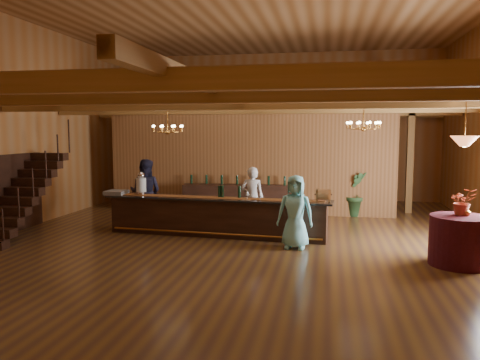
% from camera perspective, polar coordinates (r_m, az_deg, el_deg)
% --- Properties ---
extents(floor, '(14.00, 14.00, 0.00)m').
position_cam_1_polar(floor, '(11.39, 0.47, -7.14)').
color(floor, brown).
rests_on(floor, ground).
extents(ceiling, '(14.00, 14.00, 0.00)m').
position_cam_1_polar(ceiling, '(11.47, 0.49, 20.70)').
color(ceiling, '#A97848').
rests_on(ceiling, wall_back).
extents(wall_back, '(12.00, 0.10, 5.50)m').
position_cam_1_polar(wall_back, '(18.02, 4.45, 6.50)').
color(wall_back, '#995A28').
rests_on(wall_back, floor).
extents(wall_front, '(12.00, 0.10, 5.50)m').
position_cam_1_polar(wall_front, '(4.38, -16.10, 7.82)').
color(wall_front, '#995A28').
rests_on(wall_front, floor).
extents(wall_left, '(0.10, 14.00, 5.50)m').
position_cam_1_polar(wall_left, '(13.51, -25.59, 6.10)').
color(wall_left, '#995A28').
rests_on(wall_left, floor).
extents(beam_grid, '(11.90, 13.90, 0.39)m').
position_cam_1_polar(beam_grid, '(11.61, 0.93, 9.21)').
color(beam_grid, '#9F6D38').
rests_on(beam_grid, wall_left).
extents(support_posts, '(9.20, 10.20, 3.20)m').
position_cam_1_polar(support_posts, '(10.65, -0.00, 0.66)').
color(support_posts, '#9F6D38').
rests_on(support_posts, floor).
extents(partition_wall, '(9.00, 0.18, 3.10)m').
position_cam_1_polar(partition_wall, '(14.66, 0.98, 1.94)').
color(partition_wall, brown).
rests_on(partition_wall, floor).
extents(staircase, '(1.00, 2.80, 2.00)m').
position_cam_1_polar(staircase, '(12.69, -25.19, -1.77)').
color(staircase, '#371E13').
rests_on(staircase, floor).
extents(backroom_boxes, '(4.10, 0.60, 1.10)m').
position_cam_1_polar(backroom_boxes, '(16.70, 2.83, -1.09)').
color(backroom_boxes, '#371E13').
rests_on(backroom_boxes, floor).
extents(tasting_bar, '(5.72, 1.10, 0.96)m').
position_cam_1_polar(tasting_bar, '(11.61, -2.93, -4.47)').
color(tasting_bar, '#371E13').
rests_on(tasting_bar, floor).
extents(beverage_dispenser, '(0.26, 0.26, 0.60)m').
position_cam_1_polar(beverage_dispenser, '(12.30, -11.97, -0.45)').
color(beverage_dispenser, silver).
rests_on(beverage_dispenser, tasting_bar).
extents(glass_rack_tray, '(0.50, 0.50, 0.10)m').
position_cam_1_polar(glass_rack_tray, '(12.56, -14.85, -1.48)').
color(glass_rack_tray, gray).
rests_on(glass_rack_tray, tasting_bar).
extents(raffle_drum, '(0.34, 0.24, 0.30)m').
position_cam_1_polar(raffle_drum, '(10.98, 10.12, -1.77)').
color(raffle_drum, brown).
rests_on(raffle_drum, tasting_bar).
extents(bar_bottle_0, '(0.07, 0.07, 0.30)m').
position_cam_1_polar(bar_bottle_0, '(11.61, -2.52, -1.39)').
color(bar_bottle_0, black).
rests_on(bar_bottle_0, tasting_bar).
extents(bar_bottle_1, '(0.07, 0.07, 0.30)m').
position_cam_1_polar(bar_bottle_1, '(11.58, -2.17, -1.40)').
color(bar_bottle_1, black).
rests_on(bar_bottle_1, tasting_bar).
extents(bar_bottle_2, '(0.07, 0.07, 0.30)m').
position_cam_1_polar(bar_bottle_2, '(11.47, -0.07, -1.47)').
color(bar_bottle_2, black).
rests_on(bar_bottle_2, tasting_bar).
extents(backbar_shelf, '(3.38, 1.07, 0.94)m').
position_cam_1_polar(backbar_shelf, '(14.53, -0.35, -2.39)').
color(backbar_shelf, '#371E13').
rests_on(backbar_shelf, floor).
extents(round_table, '(1.12, 1.12, 0.97)m').
position_cam_1_polar(round_table, '(10.02, 25.19, -6.72)').
color(round_table, '#410F1B').
rests_on(round_table, floor).
extents(chandelier_left, '(0.80, 0.80, 0.70)m').
position_cam_1_polar(chandelier_left, '(12.09, -8.82, 6.24)').
color(chandelier_left, '#B4732B').
rests_on(chandelier_left, beam_grid).
extents(chandelier_right, '(0.80, 0.80, 0.62)m').
position_cam_1_polar(chandelier_right, '(11.75, 14.83, 6.50)').
color(chandelier_right, '#B4732B').
rests_on(chandelier_right, beam_grid).
extents(pendant_lamp, '(0.52, 0.52, 0.90)m').
position_cam_1_polar(pendant_lamp, '(9.80, 25.69, 4.31)').
color(pendant_lamp, '#B4732B').
rests_on(pendant_lamp, beam_grid).
extents(bartender, '(0.61, 0.40, 1.67)m').
position_cam_1_polar(bartender, '(12.22, 1.51, -2.27)').
color(bartender, silver).
rests_on(bartender, floor).
extents(staff_second, '(0.89, 0.70, 1.83)m').
position_cam_1_polar(staff_second, '(13.04, -11.45, -1.51)').
color(staff_second, '#1D1C32').
rests_on(staff_second, floor).
extents(guest, '(0.84, 0.59, 1.63)m').
position_cam_1_polar(guest, '(10.39, 6.75, -3.88)').
color(guest, '#85E5EC').
rests_on(guest, floor).
extents(floor_plant, '(0.77, 0.63, 1.36)m').
position_cam_1_polar(floor_plant, '(14.64, 14.08, -1.68)').
color(floor_plant, '#294B25').
rests_on(floor_plant, floor).
extents(table_flowers, '(0.52, 0.46, 0.54)m').
position_cam_1_polar(table_flowers, '(10.01, 25.51, -2.38)').
color(table_flowers, '#A93F22').
rests_on(table_flowers, round_table).
extents(table_vase, '(0.17, 0.17, 0.27)m').
position_cam_1_polar(table_vase, '(9.98, 25.86, -3.19)').
color(table_vase, '#B4732B').
rests_on(table_vase, round_table).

